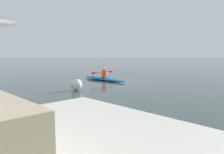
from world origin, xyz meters
TOP-DOWN VIEW (x-y plane):
  - ground_plane at (0.00, 0.00)m, footprint 160.00×160.00m
  - kayak at (0.67, -1.01)m, footprint 3.52×3.56m
  - kayaker at (0.65, -1.00)m, footprint 1.67×1.65m
  - mooring_buoy_channel_marker at (2.21, 3.32)m, footprint 0.66×0.66m

SIDE VIEW (x-z plane):
  - ground_plane at x=0.00m, z-range 0.00..0.00m
  - kayak at x=0.67m, z-range 0.00..0.25m
  - mooring_buoy_channel_marker at x=2.21m, z-range -0.02..0.68m
  - kayaker at x=0.65m, z-range 0.19..0.97m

